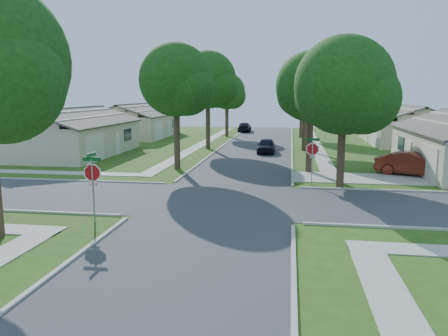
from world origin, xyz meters
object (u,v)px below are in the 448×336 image
tree_w_near (177,83)px  tree_ne_corner (345,90)px  tree_e_mid (306,85)px  tree_e_far (303,89)px  stop_sign_ne (312,151)px  house_ne_far (406,130)px  house_nw_far (137,125)px  house_nw_near (72,138)px  tree_e_near (312,90)px  tree_w_far (227,93)px  car_curb_west (245,127)px  stop_sign_sw (93,176)px  car_curb_east (266,146)px  car_driveway (413,164)px  tree_w_mid (208,82)px

tree_w_near → tree_ne_corner: (11.00, -4.80, -0.52)m
tree_e_mid → tree_w_near: tree_e_mid is taller
tree_e_far → tree_ne_corner: 29.85m
stop_sign_ne → tree_e_far: (0.05, 29.31, 3.95)m
house_ne_far → house_nw_far: same height
house_nw_near → tree_e_mid: bearing=16.2°
tree_e_near → tree_w_far: tree_e_near is taller
stop_sign_ne → house_ne_far: house_ne_far is taller
stop_sign_ne → car_curb_west: bearing=102.1°
stop_sign_ne → car_curb_west: size_ratio=0.66×
tree_w_near → house_nw_far: bearing=116.3°
tree_ne_corner → stop_sign_sw: bearing=-141.2°
house_nw_near → car_curb_east: 17.60m
tree_ne_corner → house_nw_near: bearing=154.2°
stop_sign_sw → tree_e_far: tree_e_far is taller
tree_w_far → car_driveway: 30.39m
stop_sign_sw → tree_w_near: size_ratio=0.33×
stop_sign_sw → car_curb_east: (5.90, 23.36, -1.35)m
tree_w_far → house_ne_far: (20.64, -5.01, -3.99)m
tree_w_far → house_ne_far: 21.61m
tree_w_far → car_driveway: bearing=-57.5°
tree_e_near → house_ne_far: (11.24, 19.99, -4.13)m
house_nw_far → car_curb_west: size_ratio=2.99×
car_driveway → car_curb_east: size_ratio=1.19×
tree_e_near → house_ne_far: tree_e_near is taller
stop_sign_ne → tree_w_near: size_ratio=0.33×
car_curb_west → house_nw_near: bearing=61.4°
stop_sign_ne → tree_w_mid: 19.31m
tree_e_mid → tree_ne_corner: size_ratio=1.06×
tree_e_near → tree_w_far: size_ratio=1.03×
house_nw_near → car_driveway: house_nw_near is taller
tree_e_mid → tree_ne_corner: 16.89m
tree_e_near → stop_sign_sw: bearing=-124.6°
house_nw_far → house_nw_near: bearing=-90.0°
stop_sign_ne → house_ne_far: bearing=65.1°
tree_w_near → tree_e_near: bearing=-0.0°
house_nw_far → car_curb_east: size_ratio=3.40×
tree_e_mid → car_driveway: tree_e_mid is taller
stop_sign_ne → tree_w_near: tree_w_near is taller
car_curb_west → house_ne_far: bearing=144.2°
car_driveway → car_curb_west: size_ratio=1.05×
tree_w_far → car_curb_west: 9.01m
house_ne_far → car_curb_east: bearing=-145.1°
house_ne_far → house_nw_near: 34.91m
house_nw_near → car_driveway: (27.49, -6.30, -0.73)m
tree_e_near → tree_e_mid: bearing=90.0°
tree_e_mid → house_ne_far: size_ratio=0.68×
tree_w_mid → tree_ne_corner: size_ratio=1.10×
tree_w_near → tree_w_mid: bearing=90.0°
tree_w_near → car_curb_east: 12.53m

